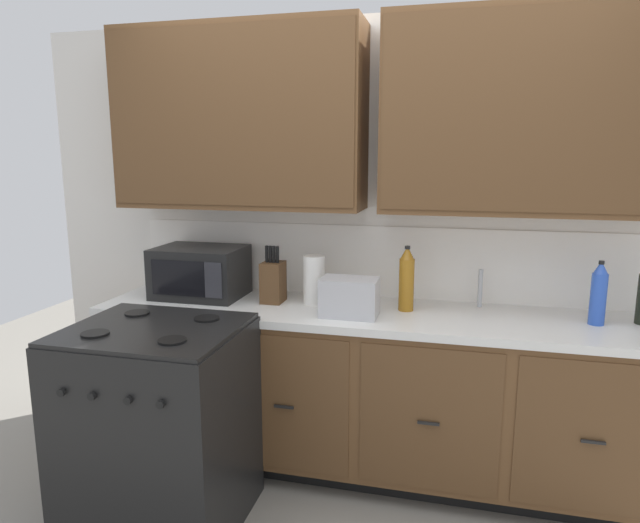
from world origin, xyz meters
The scene contains 11 objects.
ground_plane centered at (0.00, 0.00, 0.00)m, with size 8.00×8.00×0.00m, color gray.
wall_unit centered at (0.00, 0.50, 1.64)m, with size 3.99×0.40×2.41m.
counter_run centered at (0.00, 0.30, 0.46)m, with size 2.82×0.64×0.90m.
stove_range centered at (-0.85, -0.33, 0.47)m, with size 0.76×0.68×0.95m.
microwave centered at (-0.96, 0.36, 1.04)m, with size 0.48×0.37×0.28m.
toaster centered at (-0.07, 0.18, 1.00)m, with size 0.28×0.18×0.19m.
knife_block centered at (-0.52, 0.34, 1.02)m, with size 0.11×0.14×0.31m.
sink_faucet centered at (0.57, 0.51, 1.00)m, with size 0.02×0.02×0.20m, color #B2B5BA.
paper_towel_roll centered at (-0.30, 0.37, 1.03)m, with size 0.12×0.12×0.26m, color white.
bottle_blue centered at (1.09, 0.33, 1.05)m, with size 0.07×0.07×0.31m.
bottle_amber centered at (0.20, 0.35, 1.06)m, with size 0.08×0.08×0.34m.
Camera 1 is at (0.44, -2.44, 1.69)m, focal length 31.22 mm.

